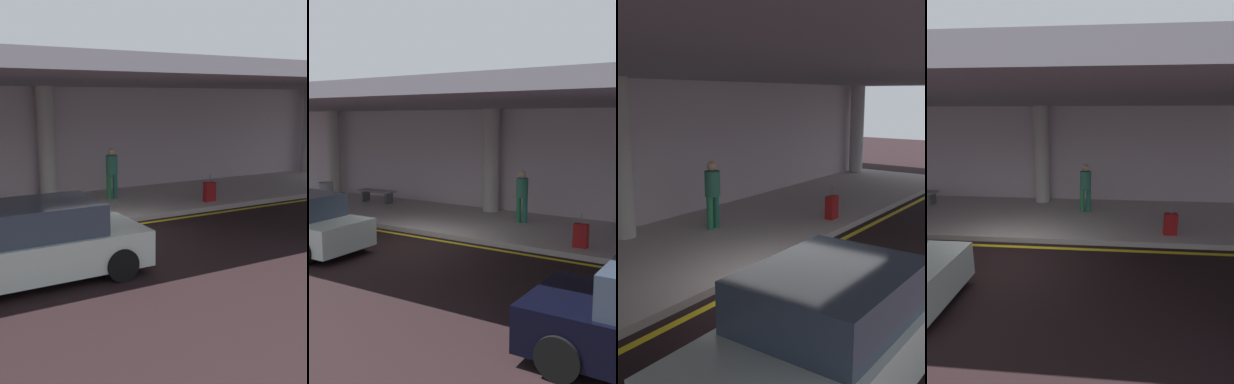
% 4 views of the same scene
% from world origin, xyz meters
% --- Properties ---
extents(ground_plane, '(60.00, 60.00, 0.00)m').
position_xyz_m(ground_plane, '(0.00, 0.00, 0.00)').
color(ground_plane, black).
extents(sidewalk, '(26.00, 4.20, 0.15)m').
position_xyz_m(sidewalk, '(0.00, 3.10, 0.07)').
color(sidewalk, '#AFA5A2').
rests_on(sidewalk, ground).
extents(lane_stripe_yellow, '(26.00, 0.14, 0.01)m').
position_xyz_m(lane_stripe_yellow, '(0.00, 0.74, 0.00)').
color(lane_stripe_yellow, yellow).
rests_on(lane_stripe_yellow, ground).
extents(support_column_left_mid, '(0.57, 0.57, 3.65)m').
position_xyz_m(support_column_left_mid, '(0.00, 4.75, 1.97)').
color(support_column_left_mid, '#B1A7A0').
rests_on(support_column_left_mid, sidewalk).
extents(ceiling_overhang, '(28.00, 13.20, 0.30)m').
position_xyz_m(ceiling_overhang, '(0.00, 2.60, 3.95)').
color(ceiling_overhang, gray).
rests_on(ceiling_overhang, support_column_far_left).
extents(terminal_back_wall, '(26.00, 0.30, 3.80)m').
position_xyz_m(terminal_back_wall, '(0.00, 5.35, 1.90)').
color(terminal_back_wall, '#BCABB1').
rests_on(terminal_back_wall, ground).
extents(traveler_with_luggage, '(0.38, 0.38, 1.68)m').
position_xyz_m(traveler_with_luggage, '(1.78, 3.56, 1.11)').
color(traveler_with_luggage, '#257345').
rests_on(traveler_with_luggage, sidewalk).
extents(suitcase_upright_primary, '(0.36, 0.22, 0.90)m').
position_xyz_m(suitcase_upright_primary, '(4.33, 1.64, 0.46)').
color(suitcase_upright_primary, maroon).
rests_on(suitcase_upright_primary, sidewalk).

